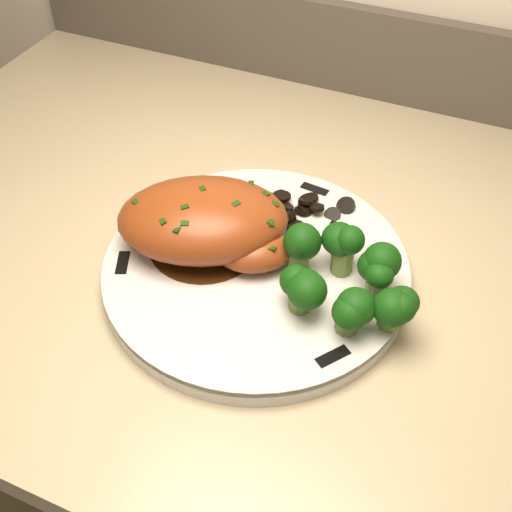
% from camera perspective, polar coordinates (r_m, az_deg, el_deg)
% --- Properties ---
extents(plate, '(0.38, 0.38, 0.02)m').
position_cam_1_polar(plate, '(0.64, 0.00, -1.27)').
color(plate, silver).
rests_on(plate, counter).
extents(rim_accent_0, '(0.03, 0.01, 0.00)m').
position_cam_1_polar(rim_accent_0, '(0.72, 5.23, 5.92)').
color(rim_accent_0, black).
rests_on(rim_accent_0, plate).
extents(rim_accent_1, '(0.02, 0.03, 0.00)m').
position_cam_1_polar(rim_accent_1, '(0.64, -11.76, -0.61)').
color(rim_accent_1, black).
rests_on(rim_accent_1, plate).
extents(rim_accent_2, '(0.03, 0.03, 0.00)m').
position_cam_1_polar(rim_accent_2, '(0.56, 6.85, -8.88)').
color(rim_accent_2, black).
rests_on(rim_accent_2, plate).
extents(gravy_pool, '(0.11, 0.11, 0.00)m').
position_cam_1_polar(gravy_pool, '(0.65, -4.57, 1.12)').
color(gravy_pool, '#331A09').
rests_on(gravy_pool, plate).
extents(chicken_breast, '(0.20, 0.17, 0.07)m').
position_cam_1_polar(chicken_breast, '(0.63, -4.23, 2.95)').
color(chicken_breast, '#97421A').
rests_on(chicken_breast, plate).
extents(mushroom_pile, '(0.09, 0.07, 0.03)m').
position_cam_1_polar(mushroom_pile, '(0.68, 4.62, 3.43)').
color(mushroom_pile, black).
rests_on(mushroom_pile, plate).
extents(broccoli_florets, '(0.13, 0.10, 0.05)m').
position_cam_1_polar(broccoli_florets, '(0.58, 7.77, -2.00)').
color(broccoli_florets, '#5D7431').
rests_on(broccoli_florets, plate).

